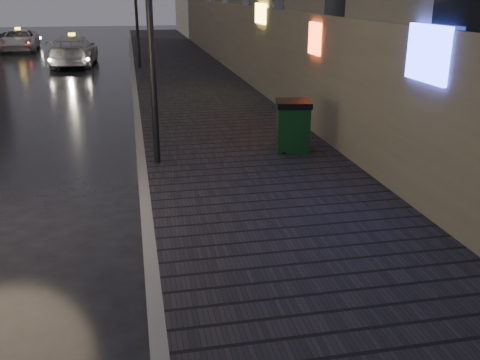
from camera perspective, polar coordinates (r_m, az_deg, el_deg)
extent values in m
plane|color=black|center=(6.79, -22.11, -15.61)|extent=(120.00, 120.00, 0.00)
cube|color=black|center=(26.86, -6.13, 11.51)|extent=(4.60, 58.00, 0.15)
cube|color=slate|center=(26.75, -11.35, 11.22)|extent=(0.20, 58.00, 0.15)
cylinder|color=black|center=(11.55, -9.44, 13.79)|extent=(0.14, 0.14, 5.00)
cylinder|color=black|center=(27.52, -10.98, 16.86)|extent=(0.14, 0.14, 5.00)
cube|color=black|center=(12.68, 5.66, 5.43)|extent=(0.87, 0.87, 1.08)
cube|color=black|center=(12.55, 5.75, 8.12)|extent=(0.93, 0.93, 0.14)
imported|color=silver|center=(30.47, -17.35, 13.03)|extent=(2.37, 5.42, 1.55)
imported|color=white|center=(39.72, -22.49, 13.63)|extent=(2.57, 5.04, 1.36)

